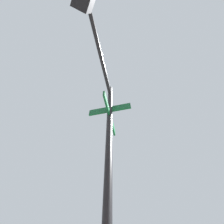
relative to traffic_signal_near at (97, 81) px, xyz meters
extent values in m
cylinder|color=black|center=(-0.58, -0.77, -1.22)|extent=(0.12, 0.12, 5.98)
cylinder|color=black|center=(0.07, 0.09, 1.37)|extent=(1.36, 1.78, 0.09)
cube|color=black|center=(0.71, 0.95, 0.92)|extent=(0.28, 0.28, 0.80)
cube|color=#0F5128|center=(-0.58, -0.77, 0.35)|extent=(0.69, 0.90, 0.20)
cube|color=#0F5128|center=(-0.58, -0.77, 0.57)|extent=(0.82, 0.63, 0.20)
camera|label=1|loc=(0.20, 1.05, -2.60)|focal=25.38mm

